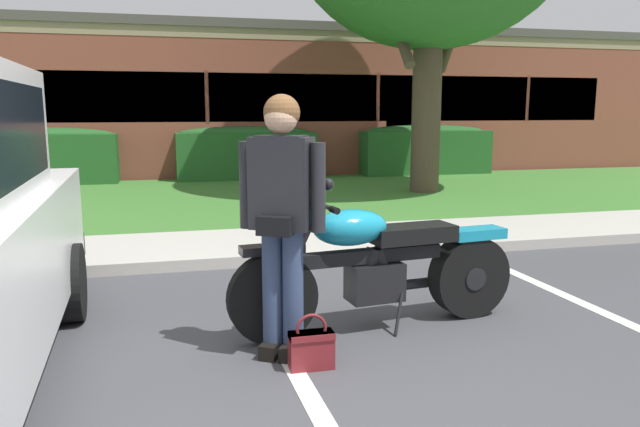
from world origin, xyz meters
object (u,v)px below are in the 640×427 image
Objects in this scene: rider_person at (282,208)px; hedge_center_left at (39,156)px; motorcycle at (388,264)px; handbag at (311,346)px; brick_building at (195,103)px; hedge_center_right at (246,152)px; hedge_right at (424,149)px.

hedge_center_left is at bearing 108.35° from rider_person.
motorcycle reaches higher than handbag.
handbag is at bearing -140.64° from motorcycle.
rider_person is at bearing -157.76° from motorcycle.
motorcycle is 0.09× the size of brick_building.
hedge_center_right reaches higher than handbag.
hedge_center_right is 0.98× the size of hedge_right.
brick_building is at bearing 92.36° from motorcycle.
motorcycle is 0.71× the size of hedge_center_left.
hedge_center_left is at bearing 180.00° from hedge_center_right.
hedge_right reaches higher than motorcycle.
brick_building reaches higher than hedge_center_right.
hedge_center_left reaches higher than handbag.
hedge_right is (5.27, 10.27, 0.51)m from handbag.
handbag is 0.11× the size of hedge_center_left.
handbag is 16.48m from brick_building.
hedge_center_left is at bearing -119.95° from brick_building.
hedge_center_left is (-3.32, 10.02, -0.34)m from rider_person.
brick_building is (-5.20, 6.13, 1.16)m from hedge_right.
hedge_center_right is at bearing 88.93° from motorcycle.
motorcycle is 6.23× the size of handbag.
hedge_center_left is 7.17m from brick_building.
hedge_center_right is 6.29m from brick_building.
brick_building is (0.21, 16.15, 0.82)m from rider_person.
hedge_right is (4.55, 9.67, 0.17)m from motorcycle.
rider_person is at bearing -118.33° from hedge_right.
hedge_right is (8.73, 0.00, -0.00)m from hedge_center_left.
hedge_center_left and hedge_right have the same top height.
handbag is (-0.72, -0.59, -0.34)m from motorcycle.
rider_person is 0.54× the size of hedge_center_left.
hedge_center_left is at bearing 180.00° from hedge_right.
rider_person is 10.57m from hedge_center_left.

